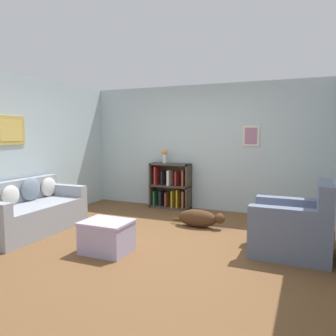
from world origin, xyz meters
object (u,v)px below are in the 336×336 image
(coffee_table, at_px, (107,236))
(recliner_chair, at_px, (295,228))
(dog, at_px, (199,218))
(bookshelf, at_px, (171,187))
(vase, at_px, (165,155))
(couch, at_px, (30,212))

(coffee_table, bearing_deg, recliner_chair, 21.65)
(coffee_table, distance_m, dog, 1.81)
(bookshelf, height_order, dog, bookshelf)
(dog, relative_size, vase, 3.26)
(vase, bearing_deg, bookshelf, 8.46)
(coffee_table, bearing_deg, vase, 97.80)
(coffee_table, bearing_deg, bookshelf, 95.04)
(dog, bearing_deg, coffee_table, -115.34)
(couch, xyz_separation_m, bookshelf, (1.43, 2.51, 0.13))
(dog, bearing_deg, couch, -151.22)
(couch, xyz_separation_m, dog, (2.45, 1.35, -0.18))
(bookshelf, relative_size, coffee_table, 1.50)
(bookshelf, xyz_separation_m, coffee_table, (0.25, -2.80, -0.23))
(couch, distance_m, coffee_table, 1.71)
(recliner_chair, distance_m, coffee_table, 2.50)
(couch, xyz_separation_m, recliner_chair, (4.00, 0.63, 0.03))
(couch, distance_m, recliner_chair, 4.05)
(recliner_chair, distance_m, dog, 1.72)
(bookshelf, height_order, coffee_table, bookshelf)
(bookshelf, bearing_deg, recliner_chair, -36.12)
(couch, distance_m, vase, 2.92)
(couch, height_order, vase, vase)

